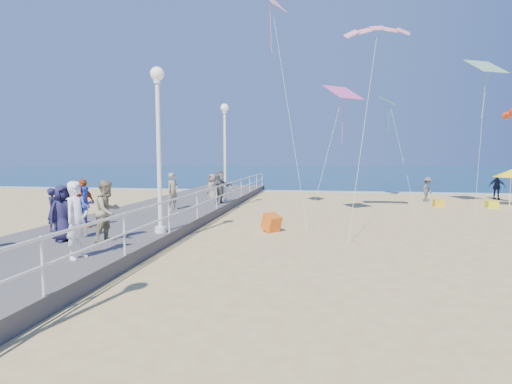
# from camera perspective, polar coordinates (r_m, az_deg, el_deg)

# --- Properties ---
(ground) EXTENTS (160.00, 160.00, 0.00)m
(ground) POSITION_cam_1_polar(r_m,az_deg,el_deg) (12.58, 9.93, -8.26)
(ground) COLOR #E0C075
(ground) RESTS_ON ground
(ocean) EXTENTS (160.00, 90.00, 0.05)m
(ocean) POSITION_cam_1_polar(r_m,az_deg,el_deg) (77.29, 9.36, 2.94)
(ocean) COLOR #0C344D
(ocean) RESTS_ON ground
(surf_line) EXTENTS (160.00, 1.20, 0.04)m
(surf_line) POSITION_cam_1_polar(r_m,az_deg,el_deg) (32.86, 9.51, 0.07)
(surf_line) COLOR silver
(surf_line) RESTS_ON ground
(boardwalk) EXTENTS (5.00, 44.00, 0.40)m
(boardwalk) POSITION_cam_1_polar(r_m,az_deg,el_deg) (14.51, -21.36, -5.93)
(boardwalk) COLOR #645F5A
(boardwalk) RESTS_ON ground
(railing) EXTENTS (0.05, 42.00, 0.55)m
(railing) POSITION_cam_1_polar(r_m,az_deg,el_deg) (13.27, -12.35, -2.11)
(railing) COLOR white
(railing) RESTS_ON boardwalk
(lamp_post_mid) EXTENTS (0.44, 0.44, 5.32)m
(lamp_post_mid) POSITION_cam_1_polar(r_m,az_deg,el_deg) (13.30, -13.77, 8.28)
(lamp_post_mid) COLOR white
(lamp_post_mid) RESTS_ON boardwalk
(lamp_post_far) EXTENTS (0.44, 0.44, 5.32)m
(lamp_post_far) POSITION_cam_1_polar(r_m,az_deg,el_deg) (21.87, -4.47, 7.13)
(lamp_post_far) COLOR white
(lamp_post_far) RESTS_ON boardwalk
(woman_holding_toddler) EXTENTS (0.57, 0.76, 1.90)m
(woman_holding_toddler) POSITION_cam_1_polar(r_m,az_deg,el_deg) (10.65, -24.16, -3.68)
(woman_holding_toddler) COLOR white
(woman_holding_toddler) RESTS_ON boardwalk
(toddler_held) EXTENTS (0.42, 0.50, 0.91)m
(toddler_held) POSITION_cam_1_polar(r_m,az_deg,el_deg) (10.65, -23.12, -1.70)
(toddler_held) COLOR blue
(toddler_held) RESTS_ON boardwalk
(spectator_0) EXTENTS (0.44, 0.58, 1.45)m
(spectator_0) POSITION_cam_1_polar(r_m,az_deg,el_deg) (14.92, -26.95, -2.25)
(spectator_0) COLOR #1E1B3D
(spectator_0) RESTS_ON boardwalk
(spectator_1) EXTENTS (0.87, 1.01, 1.80)m
(spectator_1) POSITION_cam_1_polar(r_m,az_deg,el_deg) (12.45, -20.43, -2.56)
(spectator_1) COLOR #998E6A
(spectator_1) RESTS_ON boardwalk
(spectator_3) EXTENTS (0.66, 1.08, 1.71)m
(spectator_3) POSITION_cam_1_polar(r_m,az_deg,el_deg) (15.10, -23.51, -1.53)
(spectator_3) COLOR #BC4817
(spectator_3) RESTS_ON boardwalk
(spectator_4) EXTENTS (0.88, 0.97, 1.66)m
(spectator_4) POSITION_cam_1_polar(r_m,az_deg,el_deg) (13.00, -25.85, -2.75)
(spectator_4) COLOR #1E1C3E
(spectator_4) RESTS_ON boardwalk
(spectator_5) EXTENTS (1.11, 1.71, 1.76)m
(spectator_5) POSITION_cam_1_polar(r_m,az_deg,el_deg) (21.03, -5.16, 0.71)
(spectator_5) COLOR #5B5C61
(spectator_5) RESTS_ON boardwalk
(spectator_6) EXTENTS (0.64, 0.75, 1.73)m
(spectator_6) POSITION_cam_1_polar(r_m,az_deg,el_deg) (18.95, -11.80, 0.09)
(spectator_6) COLOR gray
(spectator_6) RESTS_ON boardwalk
(beach_walker_a) EXTENTS (1.07, 1.17, 1.58)m
(beach_walker_a) POSITION_cam_1_polar(r_m,az_deg,el_deg) (27.62, 23.28, 0.35)
(beach_walker_a) COLOR #535458
(beach_walker_a) RESTS_ON ground
(beach_walker_b) EXTENTS (1.06, 0.91, 1.71)m
(beach_walker_b) POSITION_cam_1_polar(r_m,az_deg,el_deg) (31.07, 31.19, 0.63)
(beach_walker_b) COLOR #1A243B
(beach_walker_b) RESTS_ON ground
(beach_walker_c) EXTENTS (1.04, 1.02, 1.81)m
(beach_walker_c) POSITION_cam_1_polar(r_m,az_deg,el_deg) (24.70, -6.23, 0.49)
(beach_walker_c) COLOR gray
(beach_walker_c) RESTS_ON ground
(box_kite) EXTENTS (0.89, 0.89, 0.74)m
(box_kite) POSITION_cam_1_polar(r_m,az_deg,el_deg) (15.32, 2.23, -4.62)
(box_kite) COLOR red
(box_kite) RESTS_ON ground
(beach_umbrella) EXTENTS (1.90, 1.90, 2.14)m
(beach_umbrella) POSITION_cam_1_polar(r_m,az_deg,el_deg) (27.44, 32.65, 2.27)
(beach_umbrella) COLOR white
(beach_umbrella) RESTS_ON ground
(beach_chair_left) EXTENTS (0.55, 0.55, 0.40)m
(beach_chair_left) POSITION_cam_1_polar(r_m,az_deg,el_deg) (25.26, 24.65, -1.46)
(beach_chair_left) COLOR yellow
(beach_chair_left) RESTS_ON ground
(beach_chair_right) EXTENTS (0.55, 0.55, 0.40)m
(beach_chair_right) POSITION_cam_1_polar(r_m,az_deg,el_deg) (25.90, 30.64, -1.56)
(beach_chair_right) COLOR yellow
(beach_chair_right) RESTS_ON ground
(kite_parafoil) EXTENTS (2.86, 0.94, 0.65)m
(kite_parafoil) POSITION_cam_1_polar(r_m,az_deg,el_deg) (19.55, 16.93, 21.50)
(kite_parafoil) COLOR #F01C3D
(kite_diamond_pink) EXTENTS (1.92, 1.90, 0.74)m
(kite_diamond_pink) POSITION_cam_1_polar(r_m,az_deg,el_deg) (19.14, 12.35, 13.73)
(kite_diamond_pink) COLOR #D54EA0
(kite_diamond_multi) EXTENTS (2.12, 2.00, 0.91)m
(kite_diamond_multi) POSITION_cam_1_polar(r_m,az_deg,el_deg) (25.11, 30.04, 15.27)
(kite_diamond_multi) COLOR blue
(kite_diamond_green) EXTENTS (1.52, 1.61, 0.65)m
(kite_diamond_green) POSITION_cam_1_polar(r_m,az_deg,el_deg) (27.73, 18.50, 12.12)
(kite_diamond_green) COLOR green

